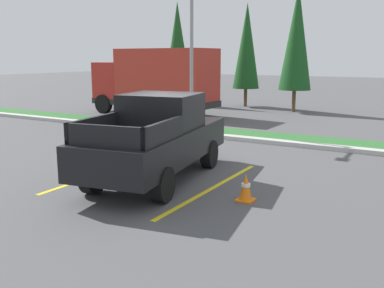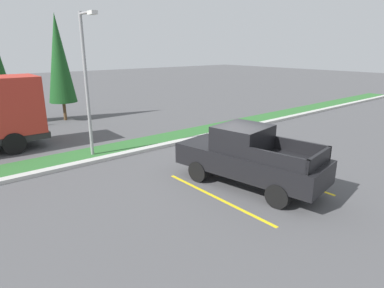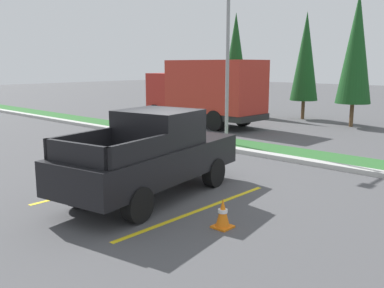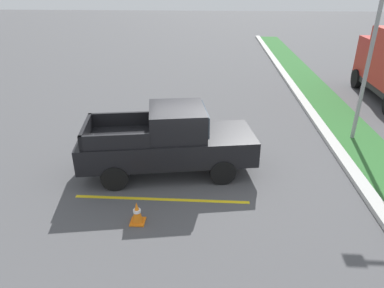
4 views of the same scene
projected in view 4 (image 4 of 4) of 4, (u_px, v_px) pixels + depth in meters
ground_plane at (191, 172)px, 10.89m from camera, size 120.00×120.00×0.00m
parking_line_near at (174, 149)px, 12.31m from camera, size 0.12×4.80×0.01m
parking_line_far at (161, 199)px, 9.51m from camera, size 0.12×4.80×0.01m
curb_strip at (355, 175)px, 10.57m from camera, size 56.00×0.40×0.15m
pickup_truck_main at (169, 141)px, 10.47m from camera, size 2.74×5.47×2.10m
street_light at (368, 42)px, 11.59m from camera, size 0.24×1.49×6.04m
traffic_cone at (137, 213)px, 8.50m from camera, size 0.36×0.36×0.60m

